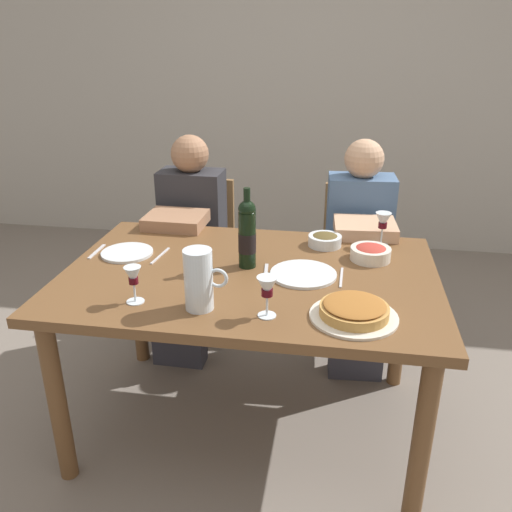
# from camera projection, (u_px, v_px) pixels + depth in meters

# --- Properties ---
(ground_plane) EXTENTS (8.00, 8.00, 0.00)m
(ground_plane) POSITION_uv_depth(u_px,v_px,m) (250.00, 422.00, 2.44)
(ground_plane) COLOR slate
(back_wall) EXTENTS (8.00, 0.10, 2.80)m
(back_wall) POSITION_uv_depth(u_px,v_px,m) (303.00, 67.00, 4.03)
(back_wall) COLOR #B2ADA3
(back_wall) RESTS_ON ground
(dining_table) EXTENTS (1.50, 1.00, 0.76)m
(dining_table) POSITION_uv_depth(u_px,v_px,m) (250.00, 293.00, 2.18)
(dining_table) COLOR brown
(dining_table) RESTS_ON ground
(wine_bottle) EXTENTS (0.07, 0.07, 0.33)m
(wine_bottle) POSITION_uv_depth(u_px,v_px,m) (247.00, 234.00, 2.14)
(wine_bottle) COLOR black
(wine_bottle) RESTS_ON dining_table
(water_pitcher) EXTENTS (0.15, 0.10, 0.22)m
(water_pitcher) POSITION_uv_depth(u_px,v_px,m) (199.00, 283.00, 1.83)
(water_pitcher) COLOR silver
(water_pitcher) RESTS_ON dining_table
(baked_tart) EXTENTS (0.30, 0.30, 0.06)m
(baked_tart) POSITION_uv_depth(u_px,v_px,m) (354.00, 311.00, 1.79)
(baked_tart) COLOR silver
(baked_tart) RESTS_ON dining_table
(salad_bowl) EXTENTS (0.17, 0.17, 0.06)m
(salad_bowl) POSITION_uv_depth(u_px,v_px,m) (371.00, 252.00, 2.25)
(salad_bowl) COLOR silver
(salad_bowl) RESTS_ON dining_table
(olive_bowl) EXTENTS (0.15, 0.15, 0.06)m
(olive_bowl) POSITION_uv_depth(u_px,v_px,m) (325.00, 240.00, 2.39)
(olive_bowl) COLOR silver
(olive_bowl) RESTS_ON dining_table
(wine_glass_left_diner) EXTENTS (0.07, 0.07, 0.15)m
(wine_glass_left_diner) POSITION_uv_depth(u_px,v_px,m) (267.00, 289.00, 1.77)
(wine_glass_left_diner) COLOR silver
(wine_glass_left_diner) RESTS_ON dining_table
(wine_glass_right_diner) EXTENTS (0.07, 0.07, 0.15)m
(wine_glass_right_diner) POSITION_uv_depth(u_px,v_px,m) (383.00, 222.00, 2.37)
(wine_glass_right_diner) COLOR silver
(wine_glass_right_diner) RESTS_ON dining_table
(wine_glass_centre) EXTENTS (0.06, 0.06, 0.14)m
(wine_glass_centre) POSITION_uv_depth(u_px,v_px,m) (133.00, 278.00, 1.87)
(wine_glass_centre) COLOR silver
(wine_glass_centre) RESTS_ON dining_table
(dinner_plate_left_setting) EXTENTS (0.22, 0.22, 0.01)m
(dinner_plate_left_setting) POSITION_uv_depth(u_px,v_px,m) (127.00, 253.00, 2.31)
(dinner_plate_left_setting) COLOR silver
(dinner_plate_left_setting) RESTS_ON dining_table
(dinner_plate_right_setting) EXTENTS (0.26, 0.26, 0.01)m
(dinner_plate_right_setting) POSITION_uv_depth(u_px,v_px,m) (303.00, 274.00, 2.11)
(dinner_plate_right_setting) COLOR silver
(dinner_plate_right_setting) RESTS_ON dining_table
(fork_left_setting) EXTENTS (0.02, 0.16, 0.00)m
(fork_left_setting) POSITION_uv_depth(u_px,v_px,m) (97.00, 251.00, 2.33)
(fork_left_setting) COLOR silver
(fork_left_setting) RESTS_ON dining_table
(knife_left_setting) EXTENTS (0.03, 0.18, 0.00)m
(knife_left_setting) POSITION_uv_depth(u_px,v_px,m) (160.00, 256.00, 2.29)
(knife_left_setting) COLOR silver
(knife_left_setting) RESTS_ON dining_table
(knife_right_setting) EXTENTS (0.01, 0.18, 0.00)m
(knife_right_setting) POSITION_uv_depth(u_px,v_px,m) (341.00, 277.00, 2.09)
(knife_right_setting) COLOR silver
(knife_right_setting) RESTS_ON dining_table
(spoon_right_setting) EXTENTS (0.03, 0.16, 0.00)m
(spoon_right_setting) POSITION_uv_depth(u_px,v_px,m) (266.00, 272.00, 2.13)
(spoon_right_setting) COLOR silver
(spoon_right_setting) RESTS_ON dining_table
(chair_left) EXTENTS (0.41, 0.41, 0.87)m
(chair_left) POSITION_uv_depth(u_px,v_px,m) (200.00, 245.00, 3.11)
(chair_left) COLOR olive
(chair_left) RESTS_ON ground
(diner_left) EXTENTS (0.34, 0.51, 1.16)m
(diner_left) POSITION_uv_depth(u_px,v_px,m) (188.00, 241.00, 2.85)
(diner_left) COLOR #2D2D33
(diner_left) RESTS_ON ground
(chair_right) EXTENTS (0.42, 0.42, 0.87)m
(chair_right) POSITION_uv_depth(u_px,v_px,m) (355.00, 253.00, 3.01)
(chair_right) COLOR olive
(chair_right) RESTS_ON ground
(diner_right) EXTENTS (0.35, 0.52, 1.16)m
(diner_right) POSITION_uv_depth(u_px,v_px,m) (359.00, 249.00, 2.75)
(diner_right) COLOR #4C6B93
(diner_right) RESTS_ON ground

